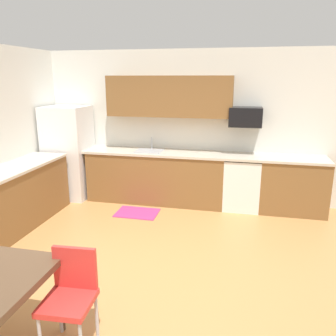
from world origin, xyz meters
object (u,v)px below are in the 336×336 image
(microwave, at_px, (245,117))
(chair_near_table, at_px, (71,291))
(refrigerator, at_px, (69,153))
(oven_range, at_px, (242,183))

(microwave, height_order, chair_near_table, microwave)
(refrigerator, distance_m, oven_range, 3.22)
(chair_near_table, bearing_deg, refrigerator, 118.15)
(refrigerator, relative_size, oven_range, 1.88)
(oven_range, bearing_deg, refrigerator, -178.57)
(refrigerator, relative_size, microwave, 3.17)
(refrigerator, relative_size, chair_near_table, 2.01)
(refrigerator, distance_m, microwave, 3.28)
(refrigerator, height_order, oven_range, refrigerator)
(oven_range, distance_m, chair_near_table, 3.79)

